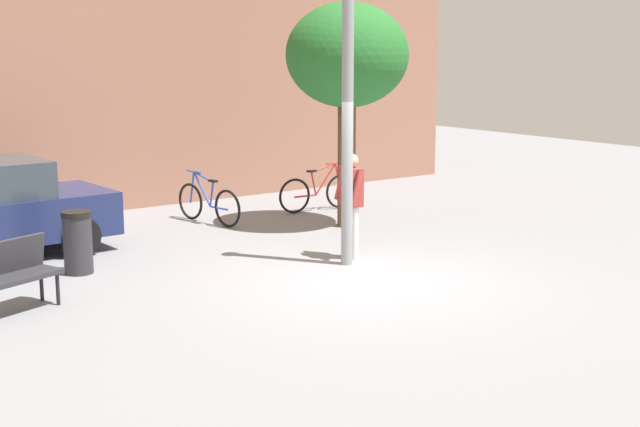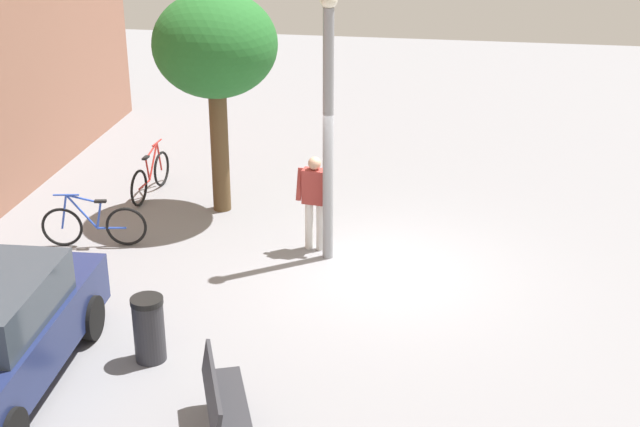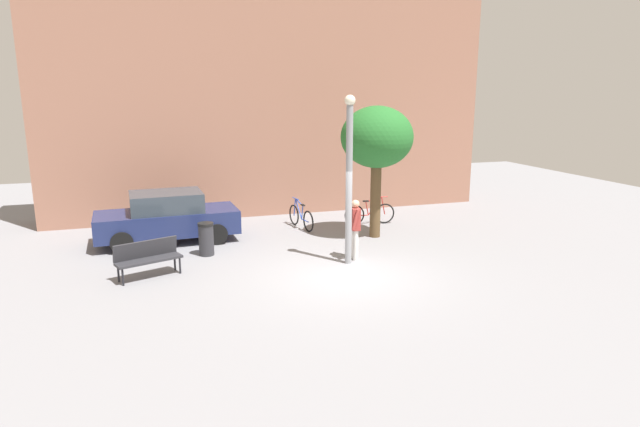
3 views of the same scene
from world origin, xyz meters
TOP-DOWN VIEW (x-y plane):
  - ground_plane at (0.00, 0.00)m, footprint 36.00×36.00m
  - building_facade at (0.00, 8.17)m, footprint 16.38×2.00m
  - lamppost at (0.42, 0.93)m, footprint 0.28×0.28m
  - person_by_lamppost at (0.71, 1.20)m, footprint 0.34×0.62m
  - park_bench at (-4.70, 1.41)m, footprint 1.66×1.00m
  - plaza_tree at (2.19, 3.22)m, footprint 2.23×2.23m
  - bicycle_blue at (0.24, 4.98)m, footprint 0.37×1.79m
  - bicycle_red at (2.68, 4.78)m, footprint 1.81×0.19m
  - parked_car_navy at (-4.10, 4.59)m, footprint 4.27×1.97m
  - trash_bin at (-3.13, 2.83)m, footprint 0.44×0.44m

SIDE VIEW (x-z plane):
  - ground_plane at x=0.00m, z-range 0.00..0.00m
  - bicycle_blue at x=0.24m, z-range -0.10..0.87m
  - bicycle_red at x=2.68m, z-range -0.10..0.87m
  - trash_bin at x=-3.13m, z-range 0.00..0.94m
  - park_bench at x=-4.70m, z-range 0.08..1.01m
  - parked_car_navy at x=-4.10m, z-range 0.00..1.55m
  - person_by_lamppost at x=0.71m, z-range 0.13..1.80m
  - lamppost at x=0.42m, z-range 0.19..4.63m
  - plaza_tree at x=2.19m, z-range 1.05..5.16m
  - building_facade at x=0.00m, z-range 0.00..7.96m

